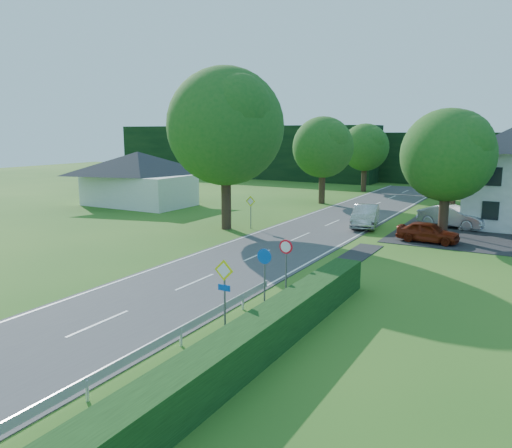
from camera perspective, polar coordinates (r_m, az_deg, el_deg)
The scene contains 25 objects.
road at distance 30.57m, azimuth 1.99°, elevation -2.83°, with size 7.00×80.00×0.04m, color #3E3E41.
footpath at distance 14.04m, azimuth -15.50°, elevation -19.96°, with size 1.50×44.00×0.04m, color black.
parking_pad at distance 40.04m, azimuth 26.58°, elevation -0.76°, with size 14.00×16.00×0.04m, color black.
line_edge_left at distance 32.16m, azimuth -3.15°, elevation -2.12°, with size 0.12×80.00×0.01m, color white.
line_edge_right at distance 29.24m, azimuth 7.65°, elevation -3.48°, with size 0.12×80.00×0.01m, color white.
line_centre at distance 30.56m, azimuth 1.99°, elevation -2.78°, with size 0.12×80.00×0.01m, color white, non-canonical shape.
tree_main at distance 36.26m, azimuth -3.49°, elevation 8.51°, with size 9.40×9.40×11.64m, color #1B5419, non-canonical shape.
tree_left_far at distance 50.10m, azimuth 7.62°, elevation 7.22°, with size 7.00×7.00×8.58m, color #1B5419, non-canonical shape.
tree_right_far at distance 48.91m, azimuth 21.77°, elevation 6.79°, with size 7.40×7.40×9.09m, color #1B5419, non-canonical shape.
tree_left_back at distance 61.24m, azimuth 12.31°, elevation 7.41°, with size 6.60×6.60×8.07m, color #1B5419, non-canonical shape.
tree_right_back at distance 57.00m, azimuth 21.86°, elevation 6.43°, with size 6.20×6.20×7.56m, color #1B5419, non-canonical shape.
tree_right_mid at distance 34.89m, azimuth 20.91°, elevation 5.25°, with size 7.00×7.00×8.58m, color #1B5419, non-canonical shape.
treeline_left at distance 80.18m, azimuth -1.84°, elevation 8.28°, with size 44.00×6.00×8.00m, color black.
treeline_right at distance 72.69m, azimuth 25.19°, elevation 6.68°, with size 30.00×5.00×7.00m, color black.
bungalow_left at distance 49.82m, azimuth -13.28°, elevation 5.20°, with size 11.00×6.50×5.20m.
streetlight at distance 36.91m, azimuth 20.75°, elevation 5.78°, with size 2.03×0.18×8.00m.
sign_priority_right at distance 17.98m, azimuth -3.65°, elevation -6.53°, with size 0.78×0.09×2.59m.
sign_roundabout at distance 20.49m, azimuth 0.97°, elevation -4.74°, with size 0.64×0.08×2.37m.
sign_speed_limit at distance 22.18m, azimuth 3.44°, elevation -3.32°, with size 0.64×0.11×2.37m.
sign_priority_left at distance 36.68m, azimuth -0.62°, elevation 2.11°, with size 0.78×0.09×2.44m.
moving_car at distance 38.28m, azimuth 12.40°, elevation 0.91°, with size 1.72×4.93×1.63m, color #A6A7AA.
motorcycle at distance 42.71m, azimuth 12.98°, elevation 1.45°, with size 0.68×1.96×1.03m, color black.
parked_car_red at distance 34.00m, azimuth 19.06°, elevation -0.86°, with size 1.57×3.90×1.33m, color maroon.
parked_car_silver_a at distance 40.00m, azimuth 21.50°, elevation 0.81°, with size 1.71×4.89×1.61m, color #B6B5BA.
parasol at distance 41.18m, azimuth 23.21°, elevation 1.00°, with size 1.83×1.86×1.68m, color red.
Camera 1 is at (13.76, -6.38, 7.04)m, focal length 35.00 mm.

